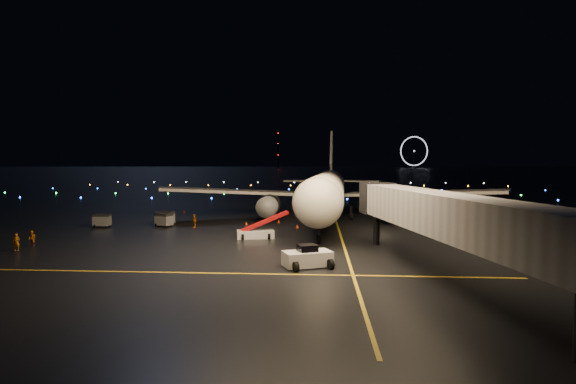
% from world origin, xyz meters
% --- Properties ---
extents(ground, '(2000.00, 2000.00, 0.00)m').
position_xyz_m(ground, '(0.00, 300.00, 0.00)').
color(ground, black).
rests_on(ground, ground).
extents(lane_centre, '(0.25, 80.00, 0.02)m').
position_xyz_m(lane_centre, '(12.00, 15.00, 0.01)').
color(lane_centre, gold).
rests_on(lane_centre, ground).
extents(lane_cross, '(60.00, 0.25, 0.02)m').
position_xyz_m(lane_cross, '(-5.00, -10.00, 0.01)').
color(lane_cross, gold).
rests_on(lane_cross, ground).
extents(airliner, '(55.96, 53.47, 15.03)m').
position_xyz_m(airliner, '(10.76, 26.56, 7.52)').
color(airliner, beige).
rests_on(airliner, ground).
extents(pushback_tug, '(4.45, 3.41, 1.88)m').
position_xyz_m(pushback_tug, '(8.40, -7.34, 0.94)').
color(pushback_tug, silver).
rests_on(pushback_tug, ground).
extents(belt_loader, '(6.38, 2.82, 2.99)m').
position_xyz_m(belt_loader, '(2.13, 6.46, 1.50)').
color(belt_loader, silver).
rests_on(belt_loader, ground).
extents(crew_a, '(0.70, 0.54, 1.73)m').
position_xyz_m(crew_a, '(-20.47, -2.32, 0.86)').
color(crew_a, orange).
rests_on(crew_a, ground).
extents(crew_b, '(0.91, 0.78, 1.61)m').
position_xyz_m(crew_b, '(-20.52, 0.19, 0.80)').
color(crew_b, orange).
rests_on(crew_b, ground).
extents(crew_c, '(1.02, 1.08, 1.79)m').
position_xyz_m(crew_c, '(-7.30, 14.57, 0.90)').
color(crew_c, orange).
rests_on(crew_c, ground).
extents(safety_cone_0, '(0.58, 0.58, 0.54)m').
position_xyz_m(safety_cone_0, '(6.54, 14.95, 0.27)').
color(safety_cone_0, '#EC390E').
rests_on(safety_cone_0, ground).
extents(safety_cone_1, '(0.50, 0.50, 0.46)m').
position_xyz_m(safety_cone_1, '(3.63, 19.98, 0.23)').
color(safety_cone_1, '#EC390E').
rests_on(safety_cone_1, ground).
extents(safety_cone_2, '(0.51, 0.51, 0.47)m').
position_xyz_m(safety_cone_2, '(-0.73, 17.57, 0.24)').
color(safety_cone_2, '#EC390E').
rests_on(safety_cone_2, ground).
extents(safety_cone_3, '(0.52, 0.52, 0.51)m').
position_xyz_m(safety_cone_3, '(-13.72, 31.10, 0.26)').
color(safety_cone_3, '#EC390E').
rests_on(safety_cone_3, ground).
extents(ferris_wheel, '(49.33, 16.80, 52.00)m').
position_xyz_m(ferris_wheel, '(170.00, 720.00, 26.00)').
color(ferris_wheel, black).
rests_on(ferris_wheel, ground).
extents(radio_mast, '(1.80, 1.80, 64.00)m').
position_xyz_m(radio_mast, '(-60.00, 740.00, 32.00)').
color(radio_mast, black).
rests_on(radio_mast, ground).
extents(taxiway_lights, '(164.00, 92.00, 0.36)m').
position_xyz_m(taxiway_lights, '(0.00, 106.00, 0.18)').
color(taxiway_lights, black).
rests_on(taxiway_lights, ground).
extents(baggage_cart_0, '(2.46, 1.95, 1.87)m').
position_xyz_m(baggage_cart_0, '(-12.08, 16.90, 0.93)').
color(baggage_cart_0, gray).
rests_on(baggage_cart_0, ground).
extents(baggage_cart_1, '(2.49, 2.15, 1.78)m').
position_xyz_m(baggage_cart_1, '(-11.64, 15.08, 0.89)').
color(baggage_cart_1, gray).
rests_on(baggage_cart_1, ground).
extents(baggage_cart_2, '(2.21, 1.65, 1.77)m').
position_xyz_m(baggage_cart_2, '(-19.88, 14.14, 0.88)').
color(baggage_cart_2, gray).
rests_on(baggage_cart_2, ground).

